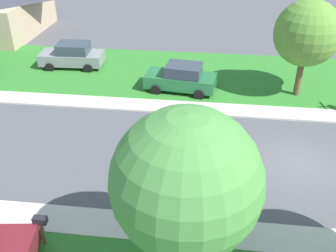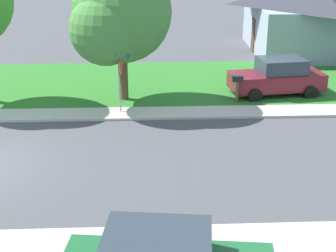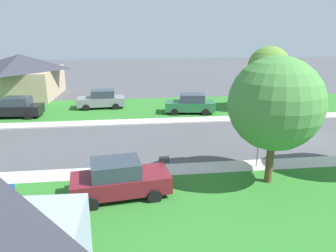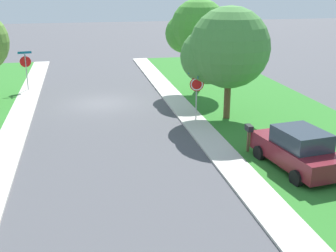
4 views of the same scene
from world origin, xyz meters
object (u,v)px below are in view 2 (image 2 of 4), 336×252
Objects in this scene: house_left_setback at (311,14)px; tree_across_left at (118,17)px; mailbox at (237,82)px; car_maroon_behind_trees at (278,77)px; stop_sign_far_corner at (120,70)px.

tree_across_left is at bearing -49.78° from house_left_setback.
car_maroon_behind_trees is at bearing 120.40° from mailbox.
mailbox is at bearing -32.07° from house_left_setback.
tree_across_left is 15.38m from house_left_setback.
mailbox is at bearing 101.10° from stop_sign_far_corner.
stop_sign_far_corner is 2.45m from tree_across_left.
tree_across_left reaches higher than mailbox.
stop_sign_far_corner is at bearing 3.26° from tree_across_left.
mailbox is at bearing -59.60° from car_maroon_behind_trees.
house_left_setback reaches higher than mailbox.
car_maroon_behind_trees is 0.73× the size of tree_across_left.
house_left_setback is (-11.38, 11.61, 0.49)m from stop_sign_far_corner.
stop_sign_far_corner is 5.28m from mailbox.
stop_sign_far_corner is 0.45× the size of tree_across_left.
stop_sign_far_corner is 0.62× the size of car_maroon_behind_trees.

